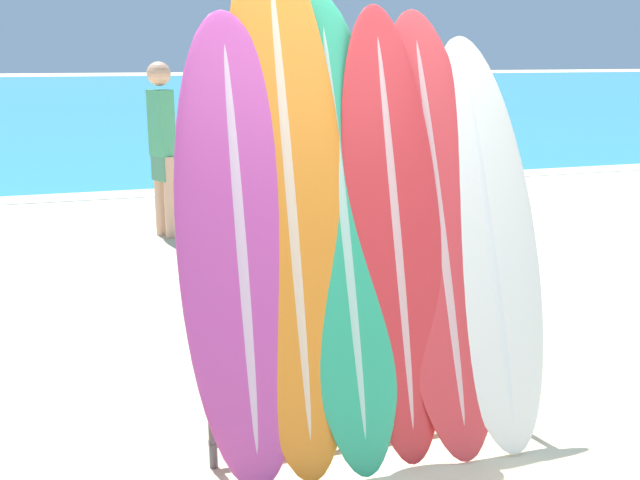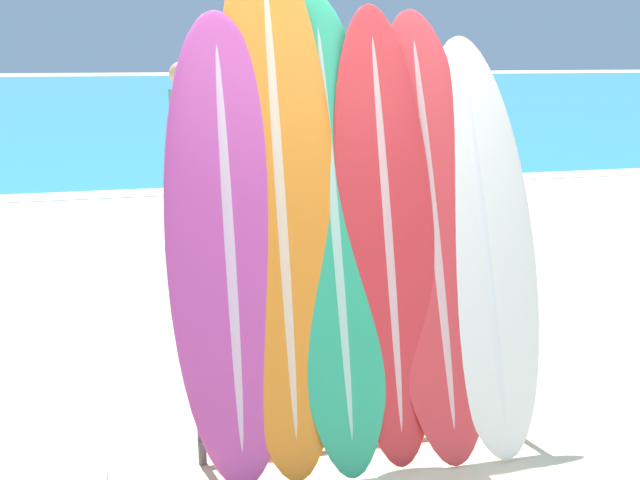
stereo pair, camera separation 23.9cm
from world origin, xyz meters
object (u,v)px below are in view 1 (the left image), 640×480
(surfboard_slot_0, at_px, (240,248))
(person_near_water, at_px, (162,143))
(surfboard_slot_3, at_px, (394,232))
(surfboard_slot_5, at_px, (487,239))
(surfboard_rack, at_px, (369,358))
(surfboard_slot_1, at_px, (289,203))
(person_mid_beach, at_px, (207,135))
(surfboard_slot_4, at_px, (439,228))
(surfboard_slot_2, at_px, (343,229))

(surfboard_slot_0, relative_size, person_near_water, 1.15)
(surfboard_slot_3, xyz_separation_m, surfboard_slot_5, (0.51, 0.00, -0.07))
(surfboard_rack, bearing_deg, surfboard_slot_1, 167.05)
(surfboard_slot_5, relative_size, person_mid_beach, 1.21)
(surfboard_rack, bearing_deg, surfboard_slot_3, 15.61)
(surfboard_rack, height_order, surfboard_slot_3, surfboard_slot_3)
(surfboard_slot_4, height_order, person_mid_beach, surfboard_slot_4)
(surfboard_slot_0, xyz_separation_m, surfboard_slot_2, (0.50, 0.03, 0.05))
(surfboard_slot_0, xyz_separation_m, surfboard_slot_4, (1.00, 0.04, 0.01))
(surfboard_rack, xyz_separation_m, person_near_water, (-0.48, 4.74, 0.54))
(surfboard_slot_0, bearing_deg, surfboard_slot_4, 2.22)
(surfboard_slot_1, xyz_separation_m, surfboard_slot_3, (0.50, -0.05, -0.16))
(person_mid_beach, bearing_deg, surfboard_slot_4, 177.45)
(surfboard_slot_3, bearing_deg, surfboard_slot_1, 174.31)
(surfboard_slot_3, bearing_deg, surfboard_slot_4, 6.21)
(surfboard_slot_2, distance_m, person_near_water, 4.70)
(surfboard_rack, relative_size, surfboard_slot_3, 0.74)
(person_near_water, xyz_separation_m, person_mid_beach, (0.71, 1.60, -0.10))
(surfboard_slot_0, xyz_separation_m, surfboard_slot_3, (0.75, 0.01, 0.02))
(surfboard_rack, xyz_separation_m, surfboard_slot_3, (0.13, 0.04, 0.62))
(person_near_water, height_order, person_mid_beach, person_near_water)
(surfboard_slot_5, bearing_deg, surfboard_rack, -176.57)
(surfboard_slot_4, height_order, surfboard_slot_5, surfboard_slot_4)
(surfboard_slot_3, bearing_deg, surfboard_slot_5, 0.24)
(surfboard_slot_4, height_order, person_near_water, surfboard_slot_4)
(surfboard_rack, bearing_deg, surfboard_slot_4, 9.47)
(surfboard_slot_2, xyz_separation_m, surfboard_slot_4, (0.50, 0.00, -0.03))
(surfboard_slot_2, relative_size, surfboard_slot_4, 1.03)
(surfboard_slot_2, xyz_separation_m, person_mid_beach, (0.35, 6.28, -0.20))
(surfboard_slot_5, xyz_separation_m, person_mid_beach, (-0.40, 6.30, -0.10))
(surfboard_slot_1, bearing_deg, surfboard_slot_4, -1.74)
(surfboard_slot_1, xyz_separation_m, person_mid_beach, (0.61, 6.25, -0.33))
(surfboard_slot_3, relative_size, surfboard_slot_4, 1.01)
(surfboard_slot_0, height_order, surfboard_slot_3, surfboard_slot_3)
(surfboard_slot_2, height_order, surfboard_slot_3, surfboard_slot_2)
(surfboard_slot_2, bearing_deg, surfboard_slot_1, 173.75)
(surfboard_slot_2, relative_size, person_near_water, 1.20)
(surfboard_rack, relative_size, surfboard_slot_5, 0.80)
(surfboard_slot_2, bearing_deg, surfboard_slot_4, 0.55)
(surfboard_slot_0, height_order, surfboard_slot_5, surfboard_slot_0)
(surfboard_slot_1, bearing_deg, surfboard_slot_2, -6.25)
(surfboard_slot_1, height_order, person_near_water, surfboard_slot_1)
(surfboard_slot_5, bearing_deg, surfboard_slot_3, -179.76)
(surfboard_rack, distance_m, surfboard_slot_1, 0.87)
(surfboard_slot_2, distance_m, person_mid_beach, 6.29)
(surfboard_slot_5, bearing_deg, surfboard_slot_1, 177.28)
(surfboard_slot_4, xyz_separation_m, person_near_water, (-0.86, 4.68, -0.07))
(surfboard_slot_1, height_order, surfboard_slot_5, surfboard_slot_1)
(surfboard_slot_4, relative_size, surfboard_slot_5, 1.06)
(surfboard_slot_1, relative_size, surfboard_slot_4, 1.16)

